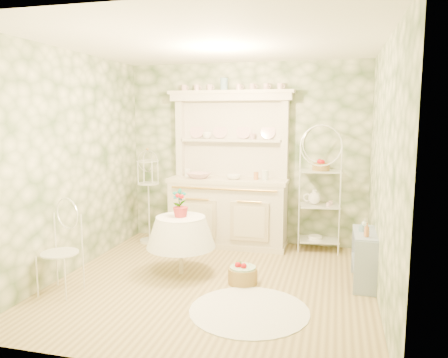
% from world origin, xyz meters
% --- Properties ---
extents(floor, '(3.60, 3.60, 0.00)m').
position_xyz_m(floor, '(0.00, 0.00, 0.00)').
color(floor, tan).
rests_on(floor, ground).
extents(ceiling, '(3.60, 3.60, 0.00)m').
position_xyz_m(ceiling, '(0.00, 0.00, 2.70)').
color(ceiling, white).
rests_on(ceiling, floor).
extents(wall_left, '(3.60, 3.60, 0.00)m').
position_xyz_m(wall_left, '(-1.80, 0.00, 1.35)').
color(wall_left, beige).
rests_on(wall_left, floor).
extents(wall_right, '(3.60, 3.60, 0.00)m').
position_xyz_m(wall_right, '(1.80, 0.00, 1.35)').
color(wall_right, beige).
rests_on(wall_right, floor).
extents(wall_back, '(3.60, 3.60, 0.00)m').
position_xyz_m(wall_back, '(0.00, 1.80, 1.35)').
color(wall_back, beige).
rests_on(wall_back, floor).
extents(wall_front, '(3.60, 3.60, 0.00)m').
position_xyz_m(wall_front, '(0.00, -1.80, 1.35)').
color(wall_front, beige).
rests_on(wall_front, floor).
extents(kitchen_dresser, '(1.87, 0.61, 2.29)m').
position_xyz_m(kitchen_dresser, '(-0.20, 1.52, 1.15)').
color(kitchen_dresser, silver).
rests_on(kitchen_dresser, floor).
extents(bakers_rack, '(0.63, 0.48, 1.89)m').
position_xyz_m(bakers_rack, '(1.13, 1.61, 0.95)').
color(bakers_rack, white).
rests_on(bakers_rack, floor).
extents(side_shelf, '(0.29, 0.67, 0.56)m').
position_xyz_m(side_shelf, '(1.68, 0.41, 0.28)').
color(side_shelf, '#96A6BE').
rests_on(side_shelf, floor).
extents(round_table, '(0.71, 0.71, 0.66)m').
position_xyz_m(round_table, '(-0.46, 0.20, 0.33)').
color(round_table, white).
rests_on(round_table, floor).
extents(cafe_chair, '(0.55, 0.55, 0.97)m').
position_xyz_m(cafe_chair, '(-1.53, -0.68, 0.48)').
color(cafe_chair, white).
rests_on(cafe_chair, floor).
extents(birdcage_stand, '(0.33, 0.33, 1.40)m').
position_xyz_m(birdcage_stand, '(-1.41, 1.37, 0.70)').
color(birdcage_stand, white).
rests_on(birdcage_stand, floor).
extents(floor_basket, '(0.31, 0.31, 0.20)m').
position_xyz_m(floor_basket, '(0.33, 0.08, 0.10)').
color(floor_basket, olive).
rests_on(floor_basket, floor).
extents(lace_rug, '(1.27, 1.27, 0.01)m').
position_xyz_m(lace_rug, '(0.55, -0.61, 0.00)').
color(lace_rug, white).
rests_on(lace_rug, floor).
extents(bowl_floral, '(0.43, 0.43, 0.08)m').
position_xyz_m(bowl_floral, '(-0.62, 1.43, 1.02)').
color(bowl_floral, white).
rests_on(bowl_floral, kitchen_dresser).
extents(bowl_white, '(0.28, 0.28, 0.07)m').
position_xyz_m(bowl_white, '(-0.10, 1.45, 1.02)').
color(bowl_white, white).
rests_on(bowl_white, kitchen_dresser).
extents(cup_left, '(0.17, 0.17, 0.10)m').
position_xyz_m(cup_left, '(-0.56, 1.67, 1.61)').
color(cup_left, white).
rests_on(cup_left, kitchen_dresser).
extents(cup_right, '(0.09, 0.09, 0.09)m').
position_xyz_m(cup_right, '(0.13, 1.68, 1.61)').
color(cup_right, white).
rests_on(cup_right, kitchen_dresser).
extents(potted_geranium, '(0.19, 0.15, 0.33)m').
position_xyz_m(potted_geranium, '(-0.49, 0.24, 0.85)').
color(potted_geranium, '#3F7238').
rests_on(potted_geranium, round_table).
extents(bottle_amber, '(0.06, 0.06, 0.15)m').
position_xyz_m(bottle_amber, '(1.68, 0.21, 0.68)').
color(bottle_amber, '#B8713F').
rests_on(bottle_amber, side_shelf).
extents(bottle_blue, '(0.06, 0.06, 0.10)m').
position_xyz_m(bottle_blue, '(1.64, 0.42, 0.65)').
color(bottle_blue, '#79A2B9').
rests_on(bottle_blue, side_shelf).
extents(bottle_glass, '(0.08, 0.08, 0.10)m').
position_xyz_m(bottle_glass, '(1.68, 0.65, 0.65)').
color(bottle_glass, silver).
rests_on(bottle_glass, side_shelf).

